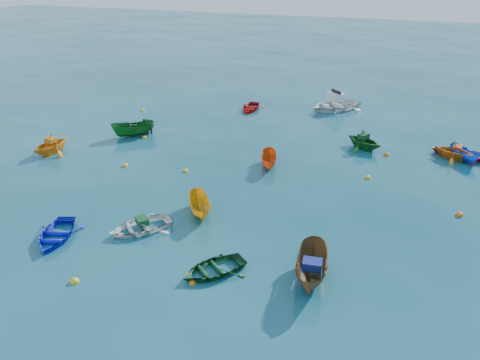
% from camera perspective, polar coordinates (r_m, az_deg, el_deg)
% --- Properties ---
extents(ground, '(160.00, 160.00, 0.00)m').
position_cam_1_polar(ground, '(22.01, -4.17, -6.41)').
color(ground, '#0A414E').
rests_on(ground, ground).
extents(dinghy_blue_sw, '(2.88, 3.43, 0.61)m').
position_cam_1_polar(dinghy_blue_sw, '(23.14, -21.49, -6.62)').
color(dinghy_blue_sw, '#111CD7').
rests_on(dinghy_blue_sw, ground).
extents(dinghy_white_near, '(3.58, 3.64, 0.62)m').
position_cam_1_polar(dinghy_white_near, '(22.64, -12.00, -5.96)').
color(dinghy_white_near, silver).
rests_on(dinghy_white_near, ground).
extents(sampan_brown_mid, '(1.58, 3.45, 1.29)m').
position_cam_1_polar(sampan_brown_mid, '(19.36, 8.67, -11.87)').
color(sampan_brown_mid, brown).
rests_on(sampan_brown_mid, ground).
extents(dinghy_orange_w, '(2.75, 3.05, 1.42)m').
position_cam_1_polar(dinghy_orange_w, '(32.79, -21.90, 3.09)').
color(dinghy_orange_w, orange).
rests_on(dinghy_orange_w, ground).
extents(sampan_yellow_mid, '(2.22, 2.81, 1.03)m').
position_cam_1_polar(sampan_yellow_mid, '(23.52, -4.83, -4.11)').
color(sampan_yellow_mid, orange).
rests_on(sampan_yellow_mid, ground).
extents(dinghy_green_e, '(3.30, 3.37, 0.57)m').
position_cam_1_polar(dinghy_green_e, '(19.53, -3.28, -11.17)').
color(dinghy_green_e, '#0F431E').
rests_on(dinghy_green_e, ground).
extents(sampan_orange_n, '(1.53, 2.68, 0.98)m').
position_cam_1_polar(sampan_orange_n, '(28.60, 3.57, 1.71)').
color(sampan_orange_n, '#CE4E13').
rests_on(sampan_orange_n, ground).
extents(dinghy_green_n, '(3.32, 3.21, 1.34)m').
position_cam_1_polar(dinghy_green_n, '(32.20, 14.77, 3.75)').
color(dinghy_green_n, '#14561D').
rests_on(dinghy_green_n, ground).
extents(dinghy_red_ne, '(3.65, 2.93, 0.67)m').
position_cam_1_polar(dinghy_red_ne, '(33.01, 24.96, 2.66)').
color(dinghy_red_ne, '#9C0F0D').
rests_on(dinghy_red_ne, ground).
extents(sampan_blue_far, '(2.13, 2.51, 0.94)m').
position_cam_1_polar(sampan_blue_far, '(32.54, 25.54, 2.21)').
color(sampan_blue_far, blue).
rests_on(sampan_blue_far, ground).
extents(dinghy_red_far, '(2.09, 2.85, 0.58)m').
position_cam_1_polar(dinghy_red_far, '(39.04, 1.27, 8.57)').
color(dinghy_red_far, red).
rests_on(dinghy_red_far, ground).
extents(dinghy_orange_far, '(3.03, 2.82, 1.30)m').
position_cam_1_polar(dinghy_orange_far, '(32.44, 24.55, 2.34)').
color(dinghy_orange_far, '#C86D12').
rests_on(dinghy_orange_far, ground).
extents(sampan_green_far, '(3.08, 2.83, 1.18)m').
position_cam_1_polar(sampan_green_far, '(34.14, -12.78, 5.27)').
color(sampan_green_far, '#13541A').
rests_on(sampan_green_far, ground).
extents(motorboat_white, '(5.37, 5.34, 1.52)m').
position_cam_1_polar(motorboat_white, '(39.95, 11.47, 8.47)').
color(motorboat_white, white).
rests_on(motorboat_white, ground).
extents(tarp_green_a, '(0.82, 0.81, 0.32)m').
position_cam_1_polar(tarp_green_a, '(22.42, -11.87, -4.89)').
color(tarp_green_a, '#124824').
rests_on(tarp_green_a, dinghy_white_near).
extents(tarp_blue_a, '(0.80, 0.64, 0.36)m').
position_cam_1_polar(tarp_blue_a, '(18.74, 8.80, -10.16)').
color(tarp_blue_a, navy).
rests_on(tarp_blue_a, sampan_brown_mid).
extents(tarp_orange_a, '(0.72, 0.59, 0.31)m').
position_cam_1_polar(tarp_orange_a, '(32.51, -22.09, 4.52)').
color(tarp_orange_a, orange).
rests_on(tarp_orange_a, dinghy_orange_w).
extents(tarp_green_b, '(0.81, 0.86, 0.34)m').
position_cam_1_polar(tarp_green_b, '(31.95, 14.80, 5.19)').
color(tarp_green_b, '#10411D').
rests_on(tarp_green_b, dinghy_green_n).
extents(tarp_orange_b, '(0.68, 0.81, 0.35)m').
position_cam_1_polar(tarp_orange_b, '(32.84, 24.95, 3.51)').
color(tarp_orange_b, '#AF4012').
rests_on(tarp_orange_b, dinghy_red_ne).
extents(buoy_ye_a, '(0.38, 0.38, 0.38)m').
position_cam_1_polar(buoy_ye_a, '(20.11, -19.50, -11.65)').
color(buoy_ye_a, gold).
rests_on(buoy_ye_a, ground).
extents(buoy_or_b, '(0.29, 0.29, 0.29)m').
position_cam_1_polar(buoy_or_b, '(19.03, -5.81, -12.43)').
color(buoy_or_b, orange).
rests_on(buoy_or_b, ground).
extents(buoy_ye_b, '(0.36, 0.36, 0.36)m').
position_cam_1_polar(buoy_ye_b, '(29.38, -13.84, 1.65)').
color(buoy_ye_b, gold).
rests_on(buoy_ye_b, ground).
extents(buoy_or_c, '(0.30, 0.30, 0.30)m').
position_cam_1_polar(buoy_or_c, '(33.60, -11.59, 5.05)').
color(buoy_or_c, orange).
rests_on(buoy_or_c, ground).
extents(buoy_ye_c, '(0.34, 0.34, 0.34)m').
position_cam_1_polar(buoy_ye_c, '(28.02, -6.63, 1.04)').
color(buoy_ye_c, yellow).
rests_on(buoy_ye_c, ground).
extents(buoy_or_d, '(0.38, 0.38, 0.38)m').
position_cam_1_polar(buoy_or_d, '(25.71, 25.16, -3.95)').
color(buoy_or_d, '#D15D0B').
rests_on(buoy_or_d, ground).
extents(buoy_ye_d, '(0.32, 0.32, 0.32)m').
position_cam_1_polar(buoy_ye_d, '(39.66, -11.79, 8.31)').
color(buoy_ye_d, gold).
rests_on(buoy_ye_d, ground).
extents(buoy_or_e, '(0.37, 0.37, 0.37)m').
position_cam_1_polar(buoy_or_e, '(31.48, 17.44, 2.87)').
color(buoy_or_e, '#D05D0B').
rests_on(buoy_or_e, ground).
extents(buoy_ye_e, '(0.35, 0.35, 0.35)m').
position_cam_1_polar(buoy_ye_e, '(28.03, 15.32, 0.24)').
color(buoy_ye_e, yellow).
rests_on(buoy_ye_e, ground).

